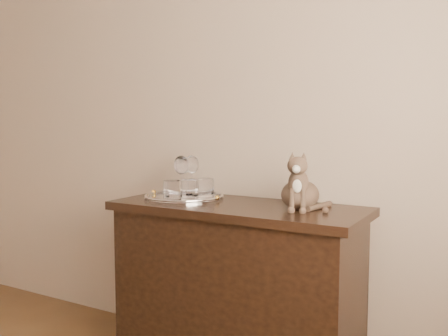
{
  "coord_description": "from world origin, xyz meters",
  "views": [
    {
      "loc": [
        1.71,
        -0.1,
        1.24
      ],
      "look_at": [
        0.52,
        1.95,
        1.02
      ],
      "focal_mm": 40.0,
      "sensor_mm": 36.0,
      "label": 1
    }
  ],
  "objects_px": {
    "sideboard": "(237,292)",
    "wine_glass_d": "(181,175)",
    "cat": "(300,180)",
    "wine_glass_a": "(183,175)",
    "wine_glass_b": "(192,174)",
    "tumbler_b": "(172,191)",
    "tumbler_a": "(190,189)",
    "tumbler_c": "(206,188)",
    "tray": "(184,197)"
  },
  "relations": [
    {
      "from": "wine_glass_b",
      "to": "cat",
      "type": "relative_size",
      "value": 0.78
    },
    {
      "from": "sideboard",
      "to": "tray",
      "type": "height_order",
      "value": "tray"
    },
    {
      "from": "sideboard",
      "to": "wine_glass_b",
      "type": "distance_m",
      "value": 0.66
    },
    {
      "from": "sideboard",
      "to": "wine_glass_b",
      "type": "xyz_separation_m",
      "value": [
        -0.36,
        0.15,
        0.53
      ]
    },
    {
      "from": "sideboard",
      "to": "cat",
      "type": "relative_size",
      "value": 4.61
    },
    {
      "from": "sideboard",
      "to": "wine_glass_d",
      "type": "bearing_deg",
      "value": 169.58
    },
    {
      "from": "wine_glass_b",
      "to": "tumbler_b",
      "type": "height_order",
      "value": "wine_glass_b"
    },
    {
      "from": "sideboard",
      "to": "tumbler_b",
      "type": "relative_size",
      "value": 12.46
    },
    {
      "from": "wine_glass_b",
      "to": "wine_glass_d",
      "type": "bearing_deg",
      "value": -97.89
    },
    {
      "from": "wine_glass_b",
      "to": "cat",
      "type": "xyz_separation_m",
      "value": [
        0.66,
        -0.12,
        0.02
      ]
    },
    {
      "from": "wine_glass_a",
      "to": "wine_glass_d",
      "type": "bearing_deg",
      "value": -62.28
    },
    {
      "from": "wine_glass_d",
      "to": "tumbler_a",
      "type": "bearing_deg",
      "value": -34.87
    },
    {
      "from": "tumbler_c",
      "to": "sideboard",
      "type": "bearing_deg",
      "value": -15.69
    },
    {
      "from": "wine_glass_d",
      "to": "tumbler_a",
      "type": "distance_m",
      "value": 0.13
    },
    {
      "from": "sideboard",
      "to": "tumbler_a",
      "type": "bearing_deg",
      "value": -179.66
    },
    {
      "from": "tumbler_b",
      "to": "cat",
      "type": "distance_m",
      "value": 0.63
    },
    {
      "from": "sideboard",
      "to": "wine_glass_a",
      "type": "relative_size",
      "value": 6.16
    },
    {
      "from": "sideboard",
      "to": "tumbler_c",
      "type": "bearing_deg",
      "value": 164.31
    },
    {
      "from": "tray",
      "to": "tumbler_c",
      "type": "bearing_deg",
      "value": 16.06
    },
    {
      "from": "wine_glass_a",
      "to": "cat",
      "type": "distance_m",
      "value": 0.7
    },
    {
      "from": "tumbler_b",
      "to": "cat",
      "type": "height_order",
      "value": "cat"
    },
    {
      "from": "sideboard",
      "to": "cat",
      "type": "distance_m",
      "value": 0.63
    },
    {
      "from": "tumbler_a",
      "to": "tumbler_b",
      "type": "distance_m",
      "value": 0.1
    },
    {
      "from": "sideboard",
      "to": "wine_glass_a",
      "type": "distance_m",
      "value": 0.67
    },
    {
      "from": "wine_glass_a",
      "to": "wine_glass_d",
      "type": "distance_m",
      "value": 0.06
    },
    {
      "from": "tray",
      "to": "wine_glass_d",
      "type": "distance_m",
      "value": 0.12
    },
    {
      "from": "sideboard",
      "to": "tray",
      "type": "distance_m",
      "value": 0.54
    },
    {
      "from": "wine_glass_d",
      "to": "wine_glass_b",
      "type": "bearing_deg",
      "value": 82.11
    },
    {
      "from": "tumbler_a",
      "to": "cat",
      "type": "bearing_deg",
      "value": 3.11
    },
    {
      "from": "tumbler_a",
      "to": "cat",
      "type": "distance_m",
      "value": 0.58
    },
    {
      "from": "tumbler_b",
      "to": "tumbler_c",
      "type": "distance_m",
      "value": 0.18
    },
    {
      "from": "tray",
      "to": "wine_glass_d",
      "type": "height_order",
      "value": "wine_glass_d"
    },
    {
      "from": "wine_glass_b",
      "to": "tumbler_c",
      "type": "xyz_separation_m",
      "value": [
        0.14,
        -0.09,
        -0.05
      ]
    },
    {
      "from": "sideboard",
      "to": "wine_glass_d",
      "type": "distance_m",
      "value": 0.65
    },
    {
      "from": "tray",
      "to": "tumbler_a",
      "type": "relative_size",
      "value": 4.33
    },
    {
      "from": "wine_glass_a",
      "to": "tumbler_c",
      "type": "distance_m",
      "value": 0.2
    },
    {
      "from": "tumbler_b",
      "to": "tumbler_c",
      "type": "bearing_deg",
      "value": 59.7
    },
    {
      "from": "sideboard",
      "to": "wine_glass_d",
      "type": "relative_size",
      "value": 5.84
    },
    {
      "from": "cat",
      "to": "wine_glass_b",
      "type": "bearing_deg",
      "value": 155.77
    },
    {
      "from": "tumbler_c",
      "to": "cat",
      "type": "distance_m",
      "value": 0.52
    },
    {
      "from": "tray",
      "to": "wine_glass_d",
      "type": "xyz_separation_m",
      "value": [
        -0.04,
        0.04,
        0.11
      ]
    },
    {
      "from": "tumbler_b",
      "to": "cat",
      "type": "bearing_deg",
      "value": 11.82
    },
    {
      "from": "sideboard",
      "to": "tumbler_a",
      "type": "height_order",
      "value": "tumbler_a"
    },
    {
      "from": "tumbler_b",
      "to": "wine_glass_b",
      "type": "bearing_deg",
      "value": 101.66
    },
    {
      "from": "wine_glass_b",
      "to": "tumbler_b",
      "type": "bearing_deg",
      "value": -78.34
    },
    {
      "from": "wine_glass_d",
      "to": "sideboard",
      "type": "bearing_deg",
      "value": -10.42
    },
    {
      "from": "wine_glass_b",
      "to": "wine_glass_d",
      "type": "xyz_separation_m",
      "value": [
        -0.01,
        -0.08,
        0.0
      ]
    },
    {
      "from": "wine_glass_a",
      "to": "tumbler_b",
      "type": "xyz_separation_m",
      "value": [
        0.09,
        -0.22,
        -0.05
      ]
    },
    {
      "from": "wine_glass_a",
      "to": "tumbler_b",
      "type": "bearing_deg",
      "value": -67.83
    },
    {
      "from": "tumbler_b",
      "to": "tray",
      "type": "bearing_deg",
      "value": 97.87
    }
  ]
}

